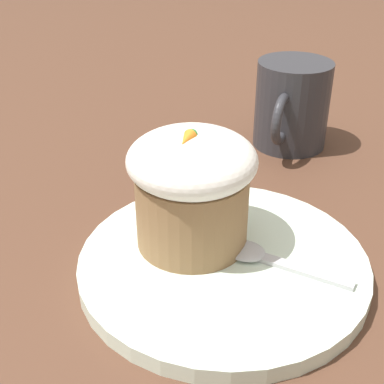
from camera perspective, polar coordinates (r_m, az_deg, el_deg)
ground_plane at (r=0.46m, az=3.29°, el=-8.36°), size 4.00×4.00×0.00m
dessert_plate at (r=0.46m, az=3.32°, el=-7.64°), size 0.24×0.24×0.01m
carrot_cake at (r=0.44m, az=-0.00°, el=0.62°), size 0.11×0.11×0.11m
spoon at (r=0.45m, az=7.50°, el=-6.85°), size 0.03×0.11×0.01m
coffee_cup at (r=0.66m, az=10.57°, el=9.11°), size 0.12×0.09×0.10m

